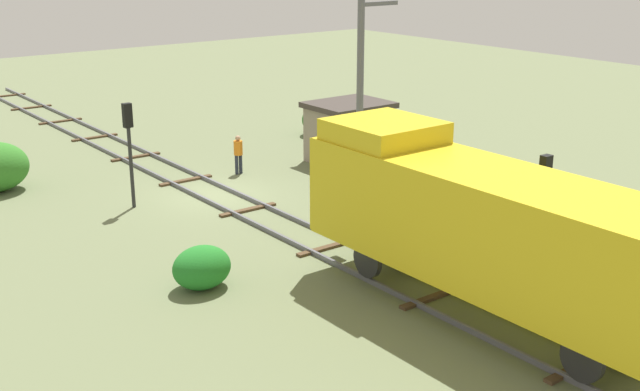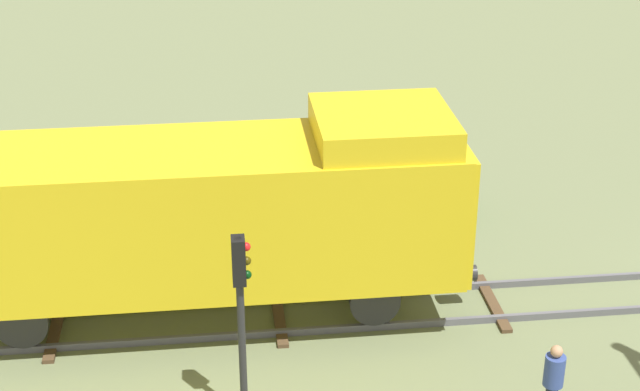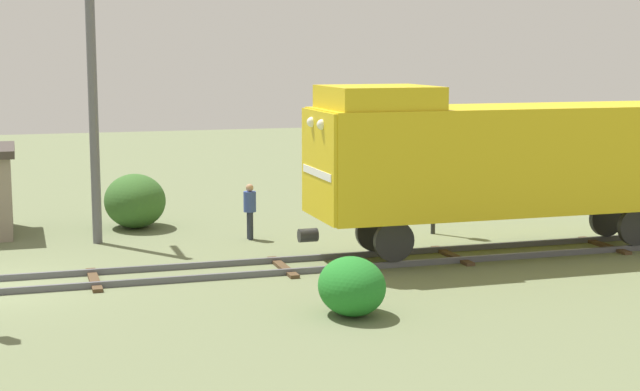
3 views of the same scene
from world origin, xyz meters
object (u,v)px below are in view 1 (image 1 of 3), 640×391
at_px(traffic_signal_near, 129,136).
at_px(catenary_mast, 361,89).
at_px(relay_hut, 349,132).
at_px(worker_by_signal, 423,197).
at_px(locomotive, 477,220).
at_px(worker_near_track, 238,151).
at_px(traffic_signal_mid, 543,194).

height_order(traffic_signal_near, catenary_mast, catenary_mast).
xyz_separation_m(traffic_signal_near, relay_hut, (-10.70, -0.19, -1.40)).
xyz_separation_m(traffic_signal_near, worker_by_signal, (-7.40, 7.99, -1.79)).
relative_size(catenary_mast, relay_hut, 2.22).
bearing_deg(worker_by_signal, traffic_signal_near, 63.60).
bearing_deg(locomotive, traffic_signal_near, -77.30).
height_order(traffic_signal_near, worker_near_track, traffic_signal_near).
distance_m(traffic_signal_mid, worker_near_track, 15.25).
bearing_deg(worker_near_track, traffic_signal_mid, -13.80).
bearing_deg(worker_near_track, traffic_signal_near, -92.90).
height_order(locomotive, traffic_signal_mid, locomotive).
xyz_separation_m(locomotive, catenary_mast, (-5.06, -10.67, 1.35)).
bearing_deg(traffic_signal_near, locomotive, 102.70).
distance_m(worker_near_track, catenary_mast, 6.46).
relative_size(traffic_signal_near, relay_hut, 1.14).
bearing_deg(locomotive, worker_near_track, -98.71).
height_order(worker_near_track, catenary_mast, catenary_mast).
height_order(traffic_signal_mid, worker_near_track, traffic_signal_mid).
height_order(locomotive, traffic_signal_near, locomotive).
relative_size(locomotive, relay_hut, 3.31).
relative_size(traffic_signal_mid, worker_near_track, 2.26).
bearing_deg(traffic_signal_near, worker_near_track, -165.32).
height_order(traffic_signal_near, traffic_signal_mid, traffic_signal_near).
distance_m(traffic_signal_mid, catenary_mast, 10.37).
bearing_deg(catenary_mast, locomotive, 64.62).
xyz_separation_m(traffic_signal_mid, worker_by_signal, (-0.80, -5.66, -1.69)).
xyz_separation_m(traffic_signal_mid, catenary_mast, (-1.66, -10.14, 1.44)).
bearing_deg(traffic_signal_near, catenary_mast, 156.92).
bearing_deg(relay_hut, worker_near_track, -14.06).
distance_m(locomotive, traffic_signal_mid, 3.44).
height_order(worker_by_signal, relay_hut, relay_hut).
bearing_deg(worker_near_track, locomotive, -26.29).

